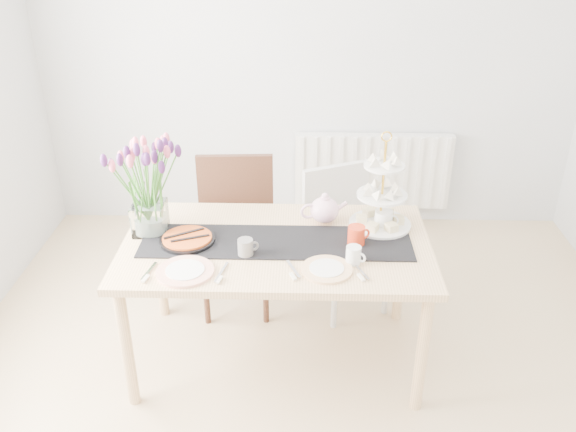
{
  "coord_description": "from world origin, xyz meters",
  "views": [
    {
      "loc": [
        -0.04,
        -2.17,
        2.34
      ],
      "look_at": [
        -0.11,
        0.51,
        0.93
      ],
      "focal_mm": 38.0,
      "sensor_mm": 36.0,
      "label": 1
    }
  ],
  "objects_px": {
    "chair_white": "(343,228)",
    "tart_tin": "(187,240)",
    "mug_white": "(353,255)",
    "cream_jug": "(384,219)",
    "radiator": "(373,171)",
    "mug_orange": "(356,236)",
    "chair_brown": "(236,222)",
    "teapot": "(325,210)",
    "plate_right": "(327,269)",
    "tulip_vase": "(145,174)",
    "plate_left": "(185,271)",
    "dining_table": "(276,255)",
    "mug_grey": "(245,248)",
    "cake_stand": "(381,203)"
  },
  "relations": [
    {
      "from": "mug_white",
      "to": "cream_jug",
      "type": "bearing_deg",
      "value": 97.57
    },
    {
      "from": "cake_stand",
      "to": "mug_orange",
      "type": "height_order",
      "value": "cake_stand"
    },
    {
      "from": "teapot",
      "to": "plate_right",
      "type": "distance_m",
      "value": 0.49
    },
    {
      "from": "chair_white",
      "to": "plate_left",
      "type": "relative_size",
      "value": 3.22
    },
    {
      "from": "chair_white",
      "to": "tart_tin",
      "type": "relative_size",
      "value": 3.12
    },
    {
      "from": "plate_right",
      "to": "chair_white",
      "type": "bearing_deg",
      "value": 81.08
    },
    {
      "from": "mug_orange",
      "to": "plate_left",
      "type": "relative_size",
      "value": 0.38
    },
    {
      "from": "tulip_vase",
      "to": "dining_table",
      "type": "bearing_deg",
      "value": -8.19
    },
    {
      "from": "chair_brown",
      "to": "mug_orange",
      "type": "height_order",
      "value": "chair_brown"
    },
    {
      "from": "radiator",
      "to": "mug_orange",
      "type": "distance_m",
      "value": 1.7
    },
    {
      "from": "teapot",
      "to": "chair_brown",
      "type": "bearing_deg",
      "value": 134.54
    },
    {
      "from": "radiator",
      "to": "mug_grey",
      "type": "bearing_deg",
      "value": -114.94
    },
    {
      "from": "tart_tin",
      "to": "plate_right",
      "type": "distance_m",
      "value": 0.76
    },
    {
      "from": "tulip_vase",
      "to": "mug_white",
      "type": "xyz_separation_m",
      "value": [
        1.06,
        -0.28,
        -0.29
      ]
    },
    {
      "from": "cream_jug",
      "to": "tart_tin",
      "type": "height_order",
      "value": "cream_jug"
    },
    {
      "from": "tulip_vase",
      "to": "plate_right",
      "type": "distance_m",
      "value": 1.05
    },
    {
      "from": "plate_left",
      "to": "radiator",
      "type": "bearing_deg",
      "value": 60.37
    },
    {
      "from": "chair_white",
      "to": "mug_white",
      "type": "height_order",
      "value": "chair_white"
    },
    {
      "from": "chair_white",
      "to": "mug_orange",
      "type": "height_order",
      "value": "chair_white"
    },
    {
      "from": "radiator",
      "to": "chair_white",
      "type": "bearing_deg",
      "value": -105.43
    },
    {
      "from": "chair_brown",
      "to": "tulip_vase",
      "type": "height_order",
      "value": "tulip_vase"
    },
    {
      "from": "chair_white",
      "to": "cake_stand",
      "type": "xyz_separation_m",
      "value": [
        0.17,
        -0.4,
        0.37
      ]
    },
    {
      "from": "chair_white",
      "to": "tart_tin",
      "type": "height_order",
      "value": "chair_white"
    },
    {
      "from": "tulip_vase",
      "to": "mug_white",
      "type": "distance_m",
      "value": 1.13
    },
    {
      "from": "tulip_vase",
      "to": "teapot",
      "type": "distance_m",
      "value": 0.97
    },
    {
      "from": "cream_jug",
      "to": "plate_left",
      "type": "relative_size",
      "value": 0.35
    },
    {
      "from": "chair_brown",
      "to": "chair_white",
      "type": "bearing_deg",
      "value": -2.2
    },
    {
      "from": "dining_table",
      "to": "mug_orange",
      "type": "distance_m",
      "value": 0.43
    },
    {
      "from": "dining_table",
      "to": "chair_white",
      "type": "distance_m",
      "value": 0.72
    },
    {
      "from": "mug_white",
      "to": "tart_tin",
      "type": "bearing_deg",
      "value": -157.07
    },
    {
      "from": "cake_stand",
      "to": "cream_jug",
      "type": "distance_m",
      "value": 0.09
    },
    {
      "from": "cream_jug",
      "to": "mug_white",
      "type": "relative_size",
      "value": 1.1
    },
    {
      "from": "chair_brown",
      "to": "plate_right",
      "type": "xyz_separation_m",
      "value": [
        0.53,
        -0.83,
        0.2
      ]
    },
    {
      "from": "plate_right",
      "to": "mug_orange",
      "type": "bearing_deg",
      "value": 57.55
    },
    {
      "from": "tart_tin",
      "to": "plate_left",
      "type": "relative_size",
      "value": 1.03
    },
    {
      "from": "plate_left",
      "to": "plate_right",
      "type": "relative_size",
      "value": 1.11
    },
    {
      "from": "dining_table",
      "to": "mug_white",
      "type": "distance_m",
      "value": 0.44
    },
    {
      "from": "tulip_vase",
      "to": "cream_jug",
      "type": "height_order",
      "value": "tulip_vase"
    },
    {
      "from": "dining_table",
      "to": "teapot",
      "type": "bearing_deg",
      "value": 41.47
    },
    {
      "from": "dining_table",
      "to": "tart_tin",
      "type": "distance_m",
      "value": 0.47
    },
    {
      "from": "tulip_vase",
      "to": "mug_orange",
      "type": "distance_m",
      "value": 1.13
    },
    {
      "from": "dining_table",
      "to": "mug_orange",
      "type": "xyz_separation_m",
      "value": [
        0.41,
        -0.01,
        0.13
      ]
    },
    {
      "from": "mug_white",
      "to": "radiator",
      "type": "bearing_deg",
      "value": 115.46
    },
    {
      "from": "radiator",
      "to": "tart_tin",
      "type": "distance_m",
      "value": 2.02
    },
    {
      "from": "tart_tin",
      "to": "chair_brown",
      "type": "bearing_deg",
      "value": 72.76
    },
    {
      "from": "tulip_vase",
      "to": "mug_grey",
      "type": "xyz_separation_m",
      "value": [
        0.53,
        -0.23,
        -0.29
      ]
    },
    {
      "from": "dining_table",
      "to": "teapot",
      "type": "xyz_separation_m",
      "value": [
        0.25,
        0.22,
        0.16
      ]
    },
    {
      "from": "cake_stand",
      "to": "plate_right",
      "type": "bearing_deg",
      "value": -123.89
    },
    {
      "from": "cream_jug",
      "to": "tulip_vase",
      "type": "bearing_deg",
      "value": -156.1
    },
    {
      "from": "tart_tin",
      "to": "teapot",
      "type": "bearing_deg",
      "value": 18.29
    }
  ]
}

